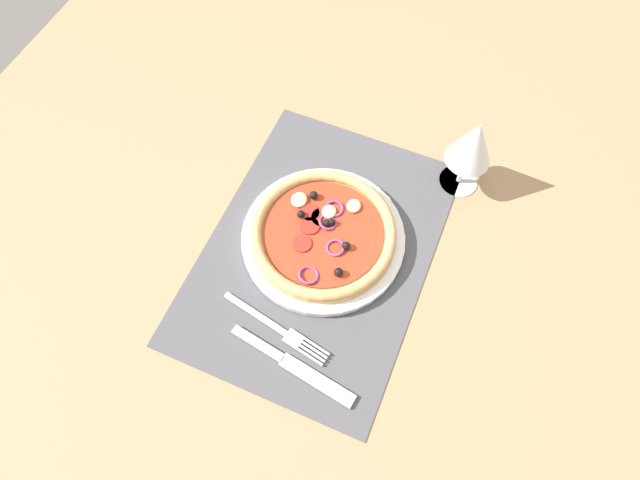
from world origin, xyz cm
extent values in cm
cube|color=#9E7A56|center=(0.00, 0.00, -1.20)|extent=(190.00, 140.00, 2.40)
cube|color=#4C4C51|center=(0.00, 0.00, 0.20)|extent=(47.77, 33.70, 0.40)
cylinder|color=white|center=(-1.84, -0.27, 1.05)|extent=(25.67, 25.67, 1.30)
cylinder|color=tan|center=(-1.84, -0.27, 2.20)|extent=(22.64, 22.64, 1.00)
torus|color=tan|center=(-1.84, -0.27, 3.06)|extent=(22.63, 22.63, 1.80)
cylinder|color=#B7381E|center=(-1.84, -0.27, 2.85)|extent=(18.57, 18.57, 0.30)
ellipsoid|color=beige|center=(-7.86, 2.66, 3.38)|extent=(2.51, 2.26, 0.75)
ellipsoid|color=beige|center=(-5.53, -5.70, 3.43)|extent=(2.85, 2.56, 0.85)
ellipsoid|color=beige|center=(-5.39, -0.53, 3.38)|extent=(2.51, 2.26, 0.75)
sphere|color=black|center=(-3.28, 0.11, 3.58)|extent=(1.16, 1.16, 1.16)
sphere|color=black|center=(-0.73, 4.20, 3.66)|extent=(1.32, 1.32, 1.32)
sphere|color=black|center=(3.77, 4.77, 3.69)|extent=(1.37, 1.37, 1.37)
sphere|color=black|center=(-3.11, -4.32, 3.62)|extent=(1.24, 1.24, 1.24)
sphere|color=black|center=(-3.70, 0.63, 3.58)|extent=(1.16, 1.16, 1.16)
sphere|color=black|center=(-7.05, -3.84, 3.68)|extent=(1.35, 1.35, 1.35)
torus|color=#8E3D75|center=(-0.35, 2.75, 3.25)|extent=(3.02, 2.98, 1.12)
torus|color=#8E3D75|center=(-6.27, 0.00, 3.25)|extent=(3.06, 3.06, 0.78)
torus|color=#8E3D75|center=(-3.60, 0.13, 3.25)|extent=(3.05, 2.97, 1.41)
torus|color=#8E3D75|center=(5.73, 0.80, 3.25)|extent=(3.24, 3.20, 1.16)
cylinder|color=#A3281E|center=(1.33, -2.16, 3.15)|extent=(2.86, 2.86, 0.30)
cylinder|color=#A3281E|center=(-4.10, -1.18, 3.15)|extent=(3.39, 3.39, 0.30)
cylinder|color=#A3281E|center=(-1.96, -2.32, 3.15)|extent=(3.04, 3.04, 0.30)
cylinder|color=#A3281E|center=(-4.16, -3.29, 3.15)|extent=(3.09, 3.09, 0.30)
cube|color=silver|center=(13.47, -4.40, 0.62)|extent=(2.94, 11.13, 0.44)
cube|color=silver|center=(14.73, 2.33, 0.62)|extent=(2.63, 2.88, 0.44)
cube|color=silver|center=(16.25, 5.52, 0.62)|extent=(1.11, 4.30, 0.44)
cube|color=silver|center=(15.66, 5.63, 0.62)|extent=(1.11, 4.30, 0.44)
cube|color=silver|center=(15.07, 5.74, 0.62)|extent=(1.11, 4.30, 0.44)
cube|color=silver|center=(14.48, 5.85, 0.62)|extent=(1.11, 4.30, 0.44)
cube|color=silver|center=(17.38, -2.11, 0.71)|extent=(2.53, 8.50, 0.62)
cube|color=silver|center=(18.86, 7.77, 0.62)|extent=(3.70, 11.77, 0.44)
cylinder|color=silver|center=(-21.15, 16.56, 0.20)|extent=(6.40, 6.40, 0.40)
cylinder|color=silver|center=(-21.15, 16.56, 3.40)|extent=(0.80, 0.80, 6.00)
cone|color=silver|center=(-21.15, 16.56, 10.65)|extent=(7.20, 7.20, 8.50)
cone|color=#D1336B|center=(-21.15, 16.56, 10.59)|extent=(6.45, 6.45, 7.58)
camera|label=1|loc=(34.34, 14.75, 76.21)|focal=30.28mm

